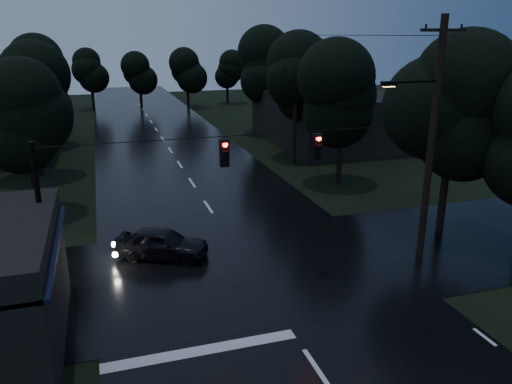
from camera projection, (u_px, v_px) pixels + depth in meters
main_road at (180, 165)px, 37.01m from camera, size 12.00×120.00×0.02m
cross_street at (249, 268)px, 20.63m from camera, size 60.00×9.00×0.02m
building_far_right at (330, 118)px, 43.97m from camera, size 10.00×14.00×4.40m
utility_pole_main at (430, 137)px, 20.25m from camera, size 3.50×0.30×10.00m
utility_pole_far at (295, 111)px, 36.38m from camera, size 2.00×0.30×7.50m
anchor_pole_left at (43, 230)px, 16.68m from camera, size 0.18×0.18×6.00m
span_signals at (271, 149)px, 18.29m from camera, size 15.00×0.37×1.12m
tree_corner_near at (453, 110)px, 22.58m from camera, size 4.48×4.48×9.44m
tree_left_a at (25, 116)px, 25.58m from camera, size 3.92×3.92×8.26m
tree_left_b at (29, 92)px, 32.58m from camera, size 4.20×4.20×8.85m
tree_left_c at (35, 75)px, 41.39m from camera, size 4.48×4.48×9.44m
tree_right_a at (342, 96)px, 30.60m from camera, size 4.20×4.20×8.85m
tree_right_b at (302, 79)px, 37.94m from camera, size 4.48×4.48×9.44m
tree_right_c at (267, 66)px, 47.09m from camera, size 4.76×4.76×10.03m
car at (162, 243)px, 21.41m from camera, size 4.25×3.10×1.34m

